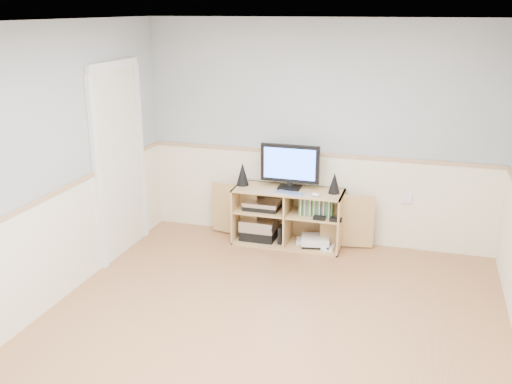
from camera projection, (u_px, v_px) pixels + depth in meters
The scene contains 11 objects.
room at pixel (261, 193), 4.44m from camera, with size 4.04×4.54×2.54m.
media_cabinet at pixel (289, 215), 6.53m from camera, with size 1.92×0.46×0.65m.
monitor at pixel (290, 165), 6.34m from camera, with size 0.66×0.18×0.50m.
speaker_left at pixel (243, 174), 6.51m from camera, with size 0.14×0.14×0.27m, color black.
speaker_right at pixel (334, 183), 6.22m from camera, with size 0.13×0.13×0.24m, color black.
keyboard at pixel (290, 193), 6.24m from camera, with size 0.30×0.12×0.01m, color silver.
mouse at pixel (315, 195), 6.16m from camera, with size 0.10×0.06×0.04m, color white.
av_components at pixel (260, 223), 6.60m from camera, with size 0.50×0.30×0.47m.
game_consoles at pixel (314, 241), 6.46m from camera, with size 0.46×0.31×0.11m.
game_cases at pixel (316, 207), 6.32m from camera, with size 0.38×0.14×0.19m, color #3F8C3F.
wall_outlet at pixel (406, 198), 6.27m from camera, with size 0.12×0.03×0.12m, color white.
Camera 1 is at (1.11, -3.94, 2.60)m, focal length 40.00 mm.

